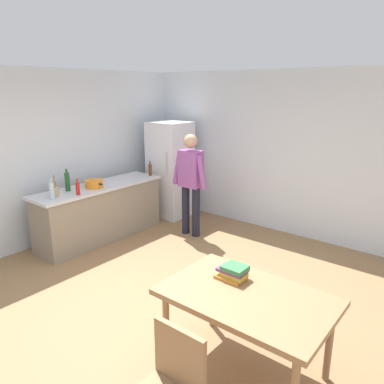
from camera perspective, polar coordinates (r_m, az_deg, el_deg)
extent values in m
plane|color=#936D47|center=(4.55, -5.83, -16.24)|extent=(14.00, 14.00, 0.00)
cube|color=silver|center=(6.42, 13.04, 5.92)|extent=(6.40, 0.12, 2.70)
cube|color=silver|center=(6.18, -22.34, 4.76)|extent=(0.12, 5.60, 2.70)
cube|color=gray|center=(6.23, -13.94, -3.20)|extent=(0.60, 2.12, 0.86)
cube|color=silver|center=(6.10, -14.21, 0.80)|extent=(0.64, 2.20, 0.04)
cube|color=white|center=(7.07, -3.37, 3.46)|extent=(0.70, 0.64, 1.80)
cylinder|color=#B2B2B7|center=(6.64, -3.96, 4.40)|extent=(0.02, 0.02, 0.40)
cylinder|color=#1E1E2D|center=(6.26, -0.97, -2.70)|extent=(0.13, 0.13, 0.84)
cylinder|color=#1E1E2D|center=(6.13, 0.61, -3.11)|extent=(0.13, 0.13, 0.84)
cube|color=#99519E|center=(6.00, -0.20, 3.62)|extent=(0.38, 0.22, 0.60)
sphere|color=tan|center=(5.93, -0.20, 7.87)|extent=(0.22, 0.22, 0.22)
cylinder|color=#99519E|center=(6.14, -2.25, 3.68)|extent=(0.20, 0.09, 0.55)
cylinder|color=#99519E|center=(5.83, 1.46, 3.03)|extent=(0.20, 0.09, 0.55)
cube|color=#9E754C|center=(3.23, 8.47, -15.75)|extent=(1.40, 0.90, 0.05)
cylinder|color=#9E754C|center=(3.50, -3.99, -20.21)|extent=(0.06, 0.06, 0.70)
cylinder|color=#9E754C|center=(3.95, 3.17, -15.57)|extent=(0.06, 0.06, 0.70)
cylinder|color=#9E754C|center=(3.52, 20.40, -21.09)|extent=(0.06, 0.06, 0.70)
cube|color=#9E754C|center=(2.67, -1.93, -23.94)|extent=(0.42, 0.04, 0.42)
cylinder|color=orange|center=(5.98, -14.89, 1.24)|extent=(0.28, 0.28, 0.12)
cube|color=black|center=(6.11, -15.85, 1.67)|extent=(0.06, 0.03, 0.02)
cube|color=black|center=(5.84, -13.90, 1.18)|extent=(0.06, 0.03, 0.02)
cylinder|color=tan|center=(5.64, -20.40, 0.02)|extent=(0.11, 0.11, 0.14)
cylinder|color=olive|center=(5.59, -20.38, 1.38)|extent=(0.02, 0.05, 0.22)
cylinder|color=olive|center=(5.58, -20.51, 1.35)|extent=(0.02, 0.04, 0.22)
cylinder|color=#1E5123|center=(5.87, -18.67, 1.48)|extent=(0.08, 0.08, 0.28)
cylinder|color=#1E5123|center=(5.83, -18.82, 3.10)|extent=(0.03, 0.03, 0.06)
cylinder|color=silver|center=(5.49, -20.82, 0.12)|extent=(0.07, 0.07, 0.24)
cylinder|color=silver|center=(5.46, -20.97, 1.64)|extent=(0.03, 0.03, 0.06)
cylinder|color=#5B3314|center=(6.61, -6.47, 3.40)|extent=(0.06, 0.06, 0.20)
cylinder|color=#5B3314|center=(6.58, -6.51, 4.51)|extent=(0.02, 0.02, 0.06)
cylinder|color=#B22319|center=(5.62, -17.21, 0.47)|extent=(0.06, 0.06, 0.18)
cylinder|color=#B22319|center=(5.59, -17.30, 1.66)|extent=(0.02, 0.02, 0.06)
cube|color=orange|center=(3.43, 5.97, -12.93)|extent=(0.25, 0.18, 0.03)
cube|color=gold|center=(3.40, 6.48, -12.54)|extent=(0.21, 0.15, 0.04)
cube|color=#753D7F|center=(3.41, 6.26, -11.85)|extent=(0.25, 0.18, 0.03)
cube|color=#387A47|center=(3.38, 6.65, -11.55)|extent=(0.21, 0.18, 0.04)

